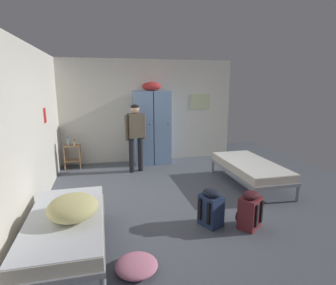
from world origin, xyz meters
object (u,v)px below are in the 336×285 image
object	(u,v)px
bedding_heap	(73,207)
backpack_navy	(211,208)
backpack_maroon	(249,210)
person_traveler	(135,132)
bed_left_front	(66,224)
clothes_pile_pink	(136,265)
lotion_bottle	(74,143)
bed_right	(250,167)
locker_bank	(152,126)
water_bottle	(68,141)
shelf_unit	(72,154)

from	to	relation	value
bedding_heap	backpack_navy	distance (m)	1.93
backpack_maroon	person_traveler	bearing A→B (deg)	112.85
bed_left_front	clothes_pile_pink	world-z (taller)	bed_left_front
lotion_bottle	backpack_maroon	xyz separation A→B (m)	(2.65, -3.55, -0.37)
bed_right	clothes_pile_pink	xyz separation A→B (m)	(-2.57, -2.10, -0.32)
locker_bank	clothes_pile_pink	size ratio (longest dim) A/B	4.22
bedding_heap	backpack_navy	xyz separation A→B (m)	(1.87, 0.30, -0.36)
locker_bank	bed_left_front	xyz separation A→B (m)	(-1.73, -3.65, -0.59)
water_bottle	backpack_navy	xyz separation A→B (m)	(2.30, -3.42, -0.40)
person_traveler	lotion_bottle	distance (m)	1.55
shelf_unit	bed_right	world-z (taller)	shelf_unit
bed_left_front	backpack_maroon	distance (m)	2.48
bed_right	lotion_bottle	bearing A→B (deg)	150.10
bed_right	person_traveler	world-z (taller)	person_traveler
bed_left_front	clothes_pile_pink	distance (m)	0.99
locker_bank	shelf_unit	xyz separation A→B (m)	(-1.98, -0.01, -0.62)
bedding_heap	person_traveler	world-z (taller)	person_traveler
bed_right	locker_bank	bearing A→B (deg)	127.93
bed_left_front	clothes_pile_pink	bearing A→B (deg)	-34.19
water_bottle	bed_left_front	bearing A→B (deg)	-84.84
bed_right	bed_left_front	bearing A→B (deg)	-154.91
shelf_unit	lotion_bottle	size ratio (longest dim) A/B	4.01
bed_right	lotion_bottle	distance (m)	4.08
locker_bank	clothes_pile_pink	distance (m)	4.38
person_traveler	backpack_maroon	size ratio (longest dim) A/B	2.85
bedding_heap	lotion_bottle	world-z (taller)	bedding_heap
bedding_heap	water_bottle	world-z (taller)	water_bottle
bed_left_front	backpack_navy	distance (m)	1.99
water_bottle	person_traveler	bearing A→B (deg)	-22.58
bedding_heap	backpack_maroon	distance (m)	2.40
shelf_unit	bed_left_front	world-z (taller)	shelf_unit
shelf_unit	lotion_bottle	bearing A→B (deg)	-29.74
bed_right	bedding_heap	world-z (taller)	bedding_heap
backpack_maroon	bed_left_front	bearing A→B (deg)	-179.03
bed_right	backpack_maroon	world-z (taller)	backpack_maroon
bed_left_front	shelf_unit	bearing A→B (deg)	93.93
person_traveler	backpack_maroon	bearing A→B (deg)	-67.15
locker_bank	lotion_bottle	world-z (taller)	locker_bank
water_bottle	clothes_pile_pink	bearing A→B (deg)	-75.16
person_traveler	backpack_navy	xyz separation A→B (m)	(0.75, -2.77, -0.69)
locker_bank	water_bottle	xyz separation A→B (m)	(-2.06, 0.01, -0.31)
bed_left_front	person_traveler	distance (m)	3.30
backpack_maroon	bedding_heap	bearing A→B (deg)	-177.37
bed_left_front	bed_right	distance (m)	3.70
shelf_unit	bed_left_front	size ratio (longest dim) A/B	0.30
lotion_bottle	backpack_navy	size ratio (longest dim) A/B	0.26
shelf_unit	bed_right	xyz separation A→B (m)	(3.60, -2.07, 0.04)
bed_left_front	lotion_bottle	bearing A→B (deg)	92.87
locker_bank	shelf_unit	size ratio (longest dim) A/B	3.63
backpack_navy	locker_bank	bearing A→B (deg)	94.15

